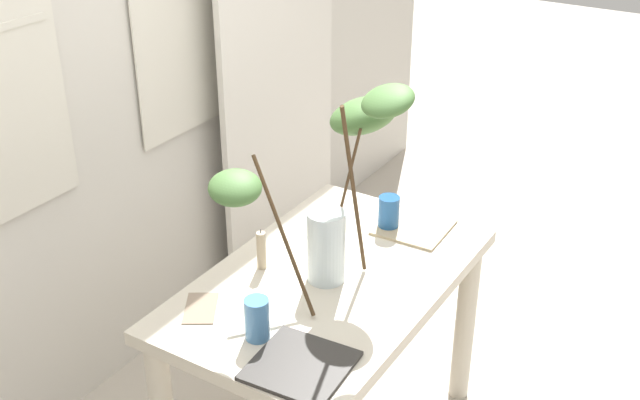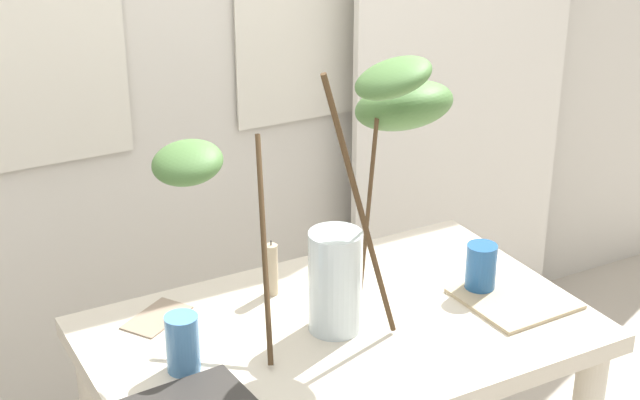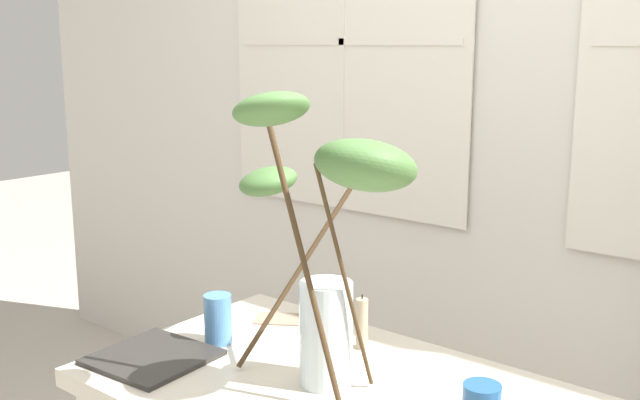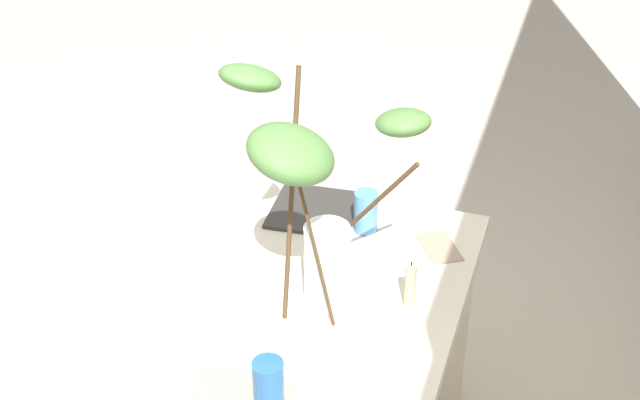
# 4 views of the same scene
# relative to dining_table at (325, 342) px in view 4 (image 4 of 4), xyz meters

# --- Properties ---
(dining_table) EXTENTS (1.16, 0.72, 0.74)m
(dining_table) POSITION_rel_dining_table_xyz_m (0.00, 0.00, 0.00)
(dining_table) COLOR beige
(dining_table) RESTS_ON ground
(vase_with_branches) EXTENTS (0.68, 0.51, 0.72)m
(vase_with_branches) POSITION_rel_dining_table_xyz_m (-0.00, -0.02, 0.50)
(vase_with_branches) COLOR silver
(vase_with_branches) RESTS_ON dining_table
(drinking_glass_blue_left) EXTENTS (0.07, 0.07, 0.13)m
(drinking_glass_blue_left) POSITION_rel_dining_table_xyz_m (-0.39, 0.01, 0.20)
(drinking_glass_blue_left) COLOR #4C84BC
(drinking_glass_blue_left) RESTS_ON dining_table
(drinking_glass_blue_right) EXTENTS (0.08, 0.08, 0.13)m
(drinking_glass_blue_right) POSITION_rel_dining_table_xyz_m (0.39, -0.02, 0.19)
(drinking_glass_blue_right) COLOR #235693
(drinking_glass_blue_right) RESTS_ON dining_table
(plate_square_left) EXTENTS (0.28, 0.28, 0.01)m
(plate_square_left) POSITION_rel_dining_table_xyz_m (-0.44, -0.17, 0.14)
(plate_square_left) COLOR #2D2B28
(plate_square_left) RESTS_ON dining_table
(napkin_folded) EXTENTS (0.19, 0.17, 0.00)m
(napkin_folded) POSITION_rel_dining_table_xyz_m (-0.37, 0.24, 0.13)
(napkin_folded) COLOR gray
(napkin_folded) RESTS_ON dining_table
(pillar_candle) EXTENTS (0.03, 0.03, 0.15)m
(pillar_candle) POSITION_rel_dining_table_xyz_m (-0.07, 0.22, 0.20)
(pillar_candle) COLOR tan
(pillar_candle) RESTS_ON dining_table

